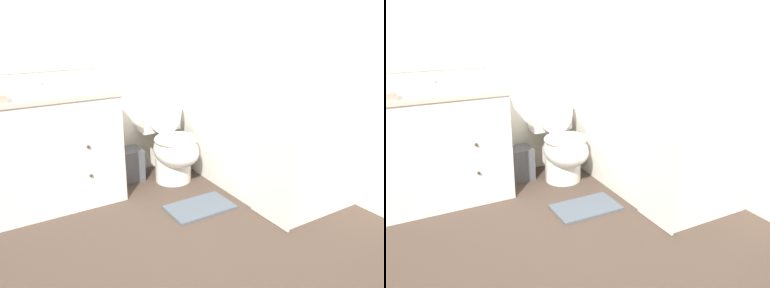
% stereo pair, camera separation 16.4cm
% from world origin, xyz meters
% --- Properties ---
extents(ground_plane, '(14.00, 14.00, 0.00)m').
position_xyz_m(ground_plane, '(0.00, 0.00, 0.00)').
color(ground_plane, '#47382D').
extents(wall_back, '(8.00, 0.06, 2.50)m').
position_xyz_m(wall_back, '(-0.01, 1.71, 1.25)').
color(wall_back, silver).
rests_on(wall_back, ground_plane).
extents(wall_right, '(0.05, 2.68, 2.50)m').
position_xyz_m(wall_right, '(1.29, 0.84, 1.25)').
color(wall_right, silver).
rests_on(wall_right, ground_plane).
extents(vanity_cabinet, '(1.04, 0.56, 0.88)m').
position_xyz_m(vanity_cabinet, '(-0.75, 1.42, 0.45)').
color(vanity_cabinet, silver).
rests_on(vanity_cabinet, ground_plane).
extents(sink_faucet, '(0.14, 0.12, 0.12)m').
position_xyz_m(sink_faucet, '(-0.75, 1.61, 0.92)').
color(sink_faucet, silver).
rests_on(sink_faucet, vanity_cabinet).
extents(toilet, '(0.38, 0.66, 0.85)m').
position_xyz_m(toilet, '(0.26, 1.33, 0.33)').
color(toilet, silver).
rests_on(toilet, ground_plane).
extents(bathtub, '(0.73, 1.54, 0.56)m').
position_xyz_m(bathtub, '(0.89, 0.91, 0.28)').
color(bathtub, silver).
rests_on(bathtub, ground_plane).
extents(shower_curtain, '(0.01, 0.39, 2.02)m').
position_xyz_m(shower_curtain, '(0.52, 0.31, 1.01)').
color(shower_curtain, silver).
rests_on(shower_curtain, ground_plane).
extents(wastebasket, '(0.25, 0.21, 0.29)m').
position_xyz_m(wastebasket, '(-0.08, 1.51, 0.15)').
color(wastebasket, '#4C4C51').
rests_on(wastebasket, ground_plane).
extents(tissue_box, '(0.14, 0.12, 0.12)m').
position_xyz_m(tissue_box, '(-0.54, 1.41, 0.93)').
color(tissue_box, white).
rests_on(tissue_box, vanity_cabinet).
extents(soap_dispenser, '(0.05, 0.05, 0.14)m').
position_xyz_m(soap_dispenser, '(-0.31, 1.42, 0.94)').
color(soap_dispenser, white).
rests_on(soap_dispenser, vanity_cabinet).
extents(bath_towel_folded, '(0.28, 0.19, 0.09)m').
position_xyz_m(bath_towel_folded, '(0.76, 0.43, 0.61)').
color(bath_towel_folded, white).
rests_on(bath_towel_folded, bathtub).
extents(bath_mat, '(0.50, 0.31, 0.02)m').
position_xyz_m(bath_mat, '(0.19, 0.73, 0.01)').
color(bath_mat, '#4C5660').
rests_on(bath_mat, ground_plane).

